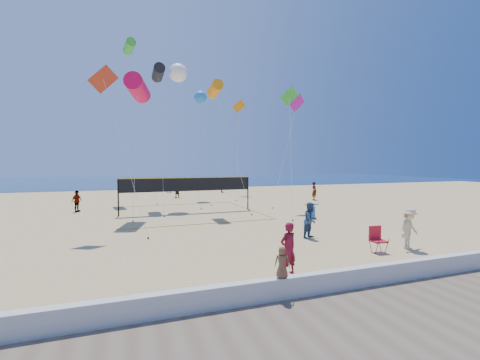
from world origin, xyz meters
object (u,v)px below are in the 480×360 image
object	(u,v)px
camp_chair	(377,237)
woman	(288,248)
volleyball_net	(188,188)
trash_barrel	(311,212)

from	to	relation	value
camp_chair	woman	bearing A→B (deg)	-161.55
camp_chair	volleyball_net	bearing A→B (deg)	117.00
camp_chair	trash_barrel	size ratio (longest dim) A/B	1.42
trash_barrel	volleyball_net	bearing A→B (deg)	144.04
woman	volleyball_net	size ratio (longest dim) A/B	0.17
woman	camp_chair	size ratio (longest dim) A/B	1.47
trash_barrel	volleyball_net	size ratio (longest dim) A/B	0.08
volleyball_net	trash_barrel	bearing A→B (deg)	-36.94
woman	camp_chair	distance (m)	5.02
woman	trash_barrel	distance (m)	11.43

